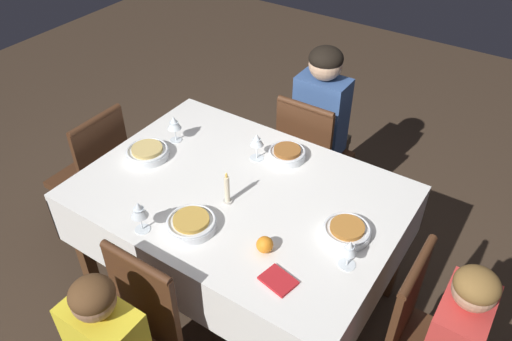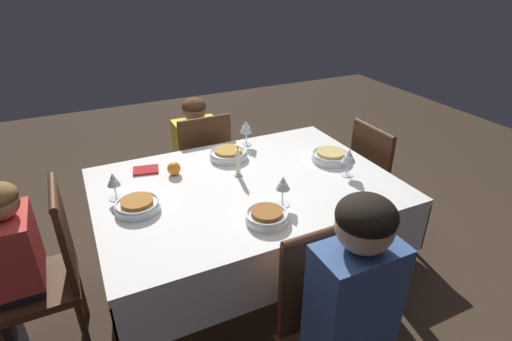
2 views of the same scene
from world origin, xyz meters
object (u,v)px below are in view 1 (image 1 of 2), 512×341
(bowl_north, at_px, (287,153))
(chair_east, at_px, (423,341))
(bowl_west, at_px, (148,152))
(napkin_red_folded, at_px, (278,280))
(bowl_south, at_px, (192,223))
(bowl_east, at_px, (347,231))
(chair_north, at_px, (310,156))
(wine_glass_east, at_px, (349,249))
(wine_glass_north, at_px, (257,141))
(person_adult_denim, at_px, (323,122))
(orange_fruit, at_px, (265,245))
(dining_table, at_px, (240,205))
(chair_west, at_px, (96,173))
(wine_glass_south, at_px, (139,210))
(candle_centerpiece, at_px, (228,191))
(wine_glass_west, at_px, (174,123))

(bowl_north, bearing_deg, chair_east, -25.50)
(bowl_west, xyz_separation_m, napkin_red_folded, (0.99, -0.32, -0.02))
(bowl_south, bearing_deg, bowl_east, 29.61)
(chair_north, xyz_separation_m, bowl_west, (-0.53, -0.81, 0.31))
(chair_east, xyz_separation_m, wine_glass_east, (-0.36, -0.04, 0.38))
(wine_glass_north, height_order, bowl_west, wine_glass_north)
(person_adult_denim, height_order, orange_fruit, person_adult_denim)
(chair_north, xyz_separation_m, bowl_south, (-0.01, -1.09, 0.31))
(bowl_south, bearing_deg, napkin_red_folded, -5.31)
(dining_table, xyz_separation_m, bowl_east, (0.55, 0.01, 0.12))
(chair_east, xyz_separation_m, bowl_south, (-1.02, -0.22, 0.31))
(chair_east, height_order, bowl_south, chair_east)
(chair_north, distance_m, chair_west, 1.28)
(dining_table, xyz_separation_m, person_adult_denim, (-0.02, 0.92, -0.02))
(dining_table, height_order, chair_west, chair_west)
(wine_glass_east, bearing_deg, bowl_north, 139.58)
(dining_table, xyz_separation_m, napkin_red_folded, (0.44, -0.36, 0.10))
(bowl_north, height_order, wine_glass_south, wine_glass_south)
(person_adult_denim, height_order, wine_glass_south, person_adult_denim)
(chair_north, xyz_separation_m, chair_east, (1.01, -0.87, 0.00))
(bowl_north, height_order, candle_centerpiece, candle_centerpiece)
(wine_glass_west, distance_m, candle_centerpiece, 0.59)
(chair_east, relative_size, chair_west, 1.00)
(dining_table, xyz_separation_m, chair_north, (-0.02, 0.77, -0.19))
(napkin_red_folded, bearing_deg, wine_glass_west, 152.07)
(bowl_north, xyz_separation_m, bowl_west, (-0.61, -0.39, -0.00))
(dining_table, distance_m, napkin_red_folded, 0.57)
(chair_north, relative_size, person_adult_denim, 0.78)
(bowl_south, relative_size, bowl_west, 1.00)
(chair_north, height_order, wine_glass_south, wine_glass_south)
(wine_glass_east, bearing_deg, wine_glass_west, 165.99)
(chair_west, relative_size, orange_fruit, 12.77)
(orange_fruit, bearing_deg, wine_glass_west, 154.04)
(dining_table, distance_m, bowl_north, 0.37)
(dining_table, height_order, orange_fruit, orange_fruit)
(person_adult_denim, xyz_separation_m, bowl_west, (-0.53, -0.96, 0.14))
(wine_glass_south, distance_m, napkin_red_folded, 0.65)
(wine_glass_west, bearing_deg, dining_table, -15.93)
(wine_glass_west, distance_m, napkin_red_folded, 1.09)
(bowl_east, distance_m, orange_fruit, 0.36)
(chair_north, xyz_separation_m, bowl_north, (0.07, -0.42, 0.31))
(person_adult_denim, bearing_deg, bowl_west, 60.92)
(chair_west, bearing_deg, wine_glass_east, 87.70)
(person_adult_denim, bearing_deg, bowl_north, 97.39)
(bowl_east, bearing_deg, bowl_south, -150.39)
(bowl_south, height_order, napkin_red_folded, bowl_south)
(dining_table, xyz_separation_m, chair_east, (0.99, -0.10, -0.19))
(wine_glass_north, bearing_deg, wine_glass_south, -100.50)
(chair_north, relative_size, wine_glass_west, 6.05)
(chair_north, distance_m, bowl_east, 0.99)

